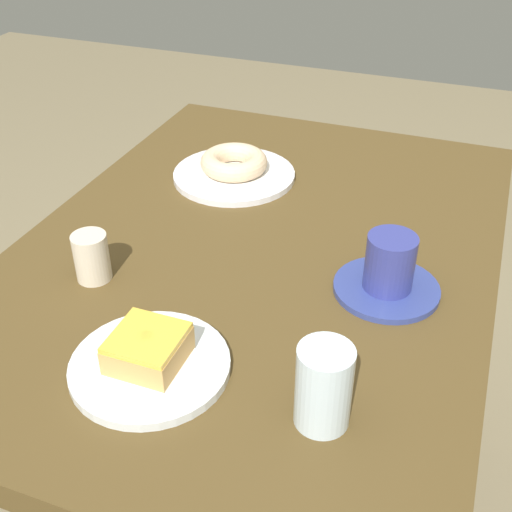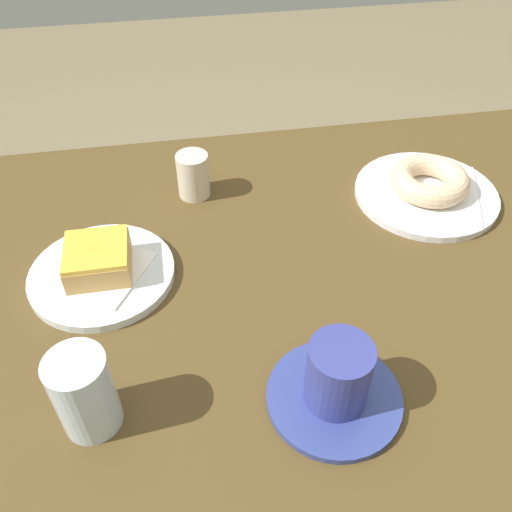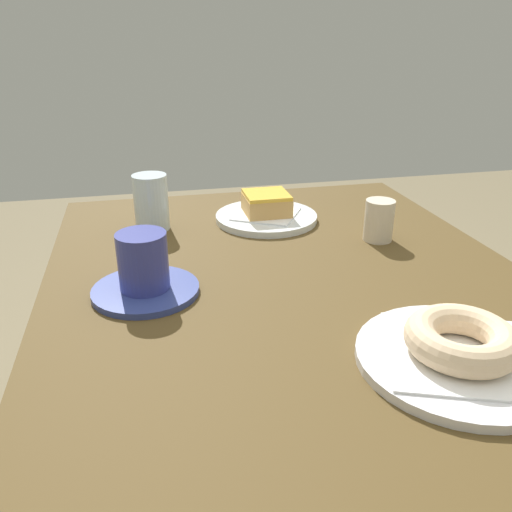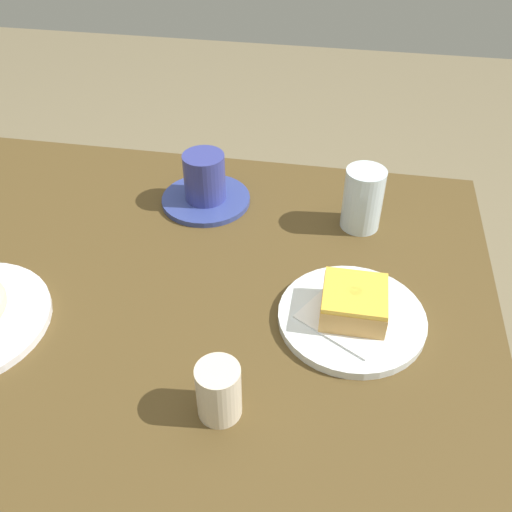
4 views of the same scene
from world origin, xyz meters
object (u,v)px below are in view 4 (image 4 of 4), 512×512
Objects in this scene: plate_glazed_square at (352,318)px; coffee_cup at (205,184)px; water_glass at (363,199)px; donut_glazed_square at (354,302)px; sugar_jar at (219,391)px.

coffee_cup is at bearing 137.34° from plate_glazed_square.
water_glass is 0.26m from coffee_cup.
sugar_jar is at bearing -130.18° from donut_glazed_square.
coffee_cup is 0.42m from sugar_jar.
plate_glazed_square is at bearing 0.00° from donut_glazed_square.
coffee_cup is at bearing 175.29° from water_glass.
donut_glazed_square is (0.00, 0.00, 0.03)m from plate_glazed_square.
sugar_jar reaches higher than donut_glazed_square.
coffee_cup is 2.07× the size of sugar_jar.
donut_glazed_square is at bearing 0.00° from plate_glazed_square.
donut_glazed_square is 1.15× the size of sugar_jar.
water_glass reaches higher than plate_glazed_square.
donut_glazed_square is 0.21m from water_glass.
coffee_cup is (-0.26, 0.02, -0.02)m from water_glass.
water_glass reaches higher than donut_glazed_square.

